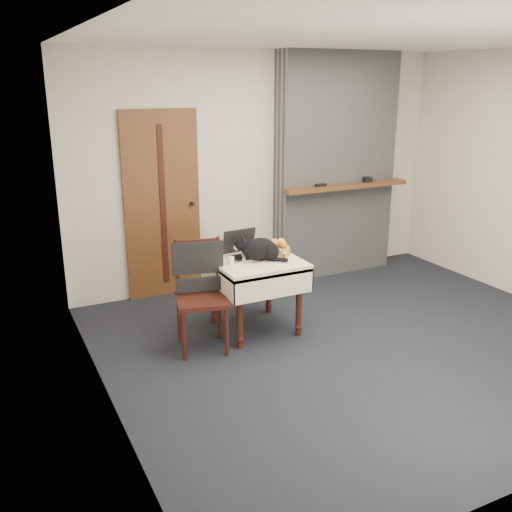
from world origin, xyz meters
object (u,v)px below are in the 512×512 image
at_px(side_table, 255,271).
at_px(laptop, 244,250).
at_px(door, 162,206).
at_px(chair, 199,279).
at_px(cat, 260,249).
at_px(pill_bottle, 284,256).
at_px(fruit_basket, 277,248).
at_px(cream_jar, 231,261).

xyz_separation_m(side_table, laptop, (-0.06, 0.12, 0.18)).
xyz_separation_m(door, chair, (-0.11, -1.35, -0.38)).
xyz_separation_m(laptop, cat, (0.09, -0.16, 0.04)).
distance_m(pill_bottle, fruit_basket, 0.19).
bearing_deg(pill_bottle, chair, 174.86).
relative_size(side_table, laptop, 2.13).
distance_m(side_table, laptop, 0.22).
bearing_deg(cream_jar, laptop, 38.33).
bearing_deg(pill_bottle, laptop, 138.99).
bearing_deg(chair, cat, 15.20).
xyz_separation_m(cream_jar, fruit_basket, (0.51, 0.09, 0.02)).
xyz_separation_m(side_table, chair, (-0.58, -0.07, 0.03)).
distance_m(laptop, cat, 0.19).
distance_m(door, chair, 1.41).
bearing_deg(cream_jar, side_table, 9.21).
xyz_separation_m(side_table, cat, (0.03, -0.04, 0.22)).
height_order(cat, fruit_basket, cat).
bearing_deg(chair, pill_bottle, 7.75).
height_order(cat, cream_jar, cat).
height_order(door, pill_bottle, door).
xyz_separation_m(door, laptop, (0.41, -1.17, -0.24)).
bearing_deg(laptop, side_table, -67.33).
bearing_deg(side_table, chair, -173.31).
distance_m(door, cat, 1.43).
height_order(laptop, cream_jar, laptop).
distance_m(laptop, pill_bottle, 0.39).
height_order(side_table, cat, cat).
height_order(laptop, fruit_basket, laptop).
bearing_deg(laptop, door, 103.08).
xyz_separation_m(side_table, pill_bottle, (0.23, -0.14, 0.15)).
relative_size(cat, pill_bottle, 5.86).
bearing_deg(pill_bottle, door, 116.20).
bearing_deg(chair, fruit_basket, 20.72).
distance_m(cat, fruit_basket, 0.25).
bearing_deg(pill_bottle, cream_jar, 168.84).
height_order(pill_bottle, chair, chair).
bearing_deg(cat, laptop, 142.25).
relative_size(laptop, cream_jar, 5.30).
bearing_deg(laptop, pill_bottle, -47.14).
height_order(laptop, pill_bottle, laptop).
distance_m(pill_bottle, chair, 0.82).
relative_size(side_table, cream_jar, 11.27).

